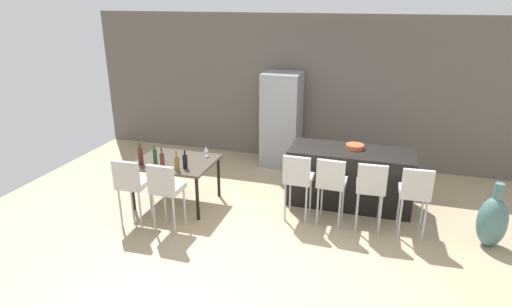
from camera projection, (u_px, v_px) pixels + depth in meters
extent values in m
plane|color=tan|center=(299.00, 222.00, 6.43)|extent=(10.00, 10.00, 0.00)
cube|color=#665B51|center=(330.00, 91.00, 8.35)|extent=(10.00, 0.12, 2.90)
cube|color=black|center=(350.00, 177.00, 6.88)|extent=(1.94, 0.78, 0.92)
cube|color=beige|center=(299.00, 178.00, 6.37)|extent=(0.41, 0.41, 0.08)
cube|color=beige|center=(297.00, 169.00, 6.14)|extent=(0.40, 0.07, 0.36)
cylinder|color=#B2B2B7|center=(290.00, 193.00, 6.68)|extent=(0.03, 0.03, 0.61)
cylinder|color=#B2B2B7|center=(310.00, 196.00, 6.58)|extent=(0.03, 0.03, 0.61)
cylinder|color=#B2B2B7|center=(285.00, 202.00, 6.39)|extent=(0.03, 0.03, 0.61)
cylinder|color=#B2B2B7|center=(306.00, 205.00, 6.30)|extent=(0.03, 0.03, 0.61)
cube|color=beige|center=(332.00, 182.00, 6.23)|extent=(0.42, 0.42, 0.08)
cube|color=beige|center=(331.00, 172.00, 6.01)|extent=(0.40, 0.08, 0.36)
cylinder|color=#B2B2B7|center=(322.00, 197.00, 6.55)|extent=(0.03, 0.03, 0.61)
cylinder|color=#B2B2B7|center=(343.00, 200.00, 6.45)|extent=(0.03, 0.03, 0.61)
cylinder|color=#B2B2B7|center=(318.00, 206.00, 6.26)|extent=(0.03, 0.03, 0.61)
cylinder|color=#B2B2B7|center=(339.00, 210.00, 6.16)|extent=(0.03, 0.03, 0.61)
cube|color=beige|center=(371.00, 187.00, 6.08)|extent=(0.42, 0.42, 0.08)
cube|color=beige|center=(372.00, 177.00, 5.85)|extent=(0.40, 0.09, 0.36)
cylinder|color=#B2B2B7|center=(357.00, 202.00, 6.38)|extent=(0.03, 0.03, 0.61)
cylinder|color=#B2B2B7|center=(379.00, 205.00, 6.31)|extent=(0.03, 0.03, 0.61)
cylinder|color=#B2B2B7|center=(357.00, 212.00, 6.09)|extent=(0.03, 0.03, 0.61)
cylinder|color=#B2B2B7|center=(380.00, 215.00, 6.02)|extent=(0.03, 0.03, 0.61)
cube|color=beige|center=(414.00, 192.00, 5.92)|extent=(0.42, 0.42, 0.08)
cube|color=beige|center=(418.00, 182.00, 5.69)|extent=(0.40, 0.08, 0.36)
cylinder|color=#B2B2B7|center=(399.00, 208.00, 6.22)|extent=(0.03, 0.03, 0.61)
cylinder|color=#B2B2B7|center=(422.00, 210.00, 6.15)|extent=(0.03, 0.03, 0.61)
cylinder|color=#B2B2B7|center=(400.00, 218.00, 5.93)|extent=(0.03, 0.03, 0.61)
cylinder|color=#B2B2B7|center=(424.00, 221.00, 5.86)|extent=(0.03, 0.03, 0.61)
cube|color=#4C4238|center=(175.00, 162.00, 6.80)|extent=(1.23, 0.97, 0.04)
cylinder|color=black|center=(160.00, 169.00, 7.47)|extent=(0.05, 0.05, 0.70)
cylinder|color=black|center=(219.00, 177.00, 7.16)|extent=(0.05, 0.05, 0.70)
cylinder|color=black|center=(133.00, 189.00, 6.70)|extent=(0.05, 0.05, 0.70)
cylinder|color=black|center=(197.00, 199.00, 6.40)|extent=(0.05, 0.05, 0.70)
cube|color=beige|center=(134.00, 183.00, 6.20)|extent=(0.42, 0.42, 0.08)
cube|color=beige|center=(126.00, 174.00, 5.97)|extent=(0.40, 0.08, 0.36)
cylinder|color=#B2B2B7|center=(132.00, 199.00, 6.50)|extent=(0.03, 0.03, 0.61)
cylinder|color=#B2B2B7|center=(151.00, 201.00, 6.43)|extent=(0.03, 0.03, 0.61)
cylinder|color=#B2B2B7|center=(120.00, 208.00, 6.21)|extent=(0.03, 0.03, 0.61)
cylinder|color=#B2B2B7|center=(140.00, 211.00, 6.14)|extent=(0.03, 0.03, 0.61)
cube|color=beige|center=(168.00, 188.00, 6.05)|extent=(0.40, 0.40, 0.08)
cube|color=beige|center=(160.00, 178.00, 5.82)|extent=(0.40, 0.06, 0.36)
cylinder|color=#B2B2B7|center=(165.00, 203.00, 6.35)|extent=(0.03, 0.03, 0.61)
cylinder|color=#B2B2B7|center=(185.00, 206.00, 6.26)|extent=(0.03, 0.03, 0.61)
cylinder|color=#B2B2B7|center=(154.00, 213.00, 6.07)|extent=(0.03, 0.03, 0.61)
cylinder|color=#B2B2B7|center=(174.00, 216.00, 5.98)|extent=(0.03, 0.03, 0.61)
cylinder|color=#194723|center=(155.00, 157.00, 6.62)|extent=(0.07, 0.07, 0.24)
cylinder|color=#194723|center=(154.00, 147.00, 6.57)|extent=(0.02, 0.02, 0.06)
cylinder|color=brown|center=(177.00, 163.00, 6.40)|extent=(0.07, 0.07, 0.21)
cylinder|color=brown|center=(176.00, 154.00, 6.34)|extent=(0.02, 0.02, 0.10)
cylinder|color=#471E19|center=(162.00, 162.00, 6.39)|extent=(0.07, 0.07, 0.26)
cylinder|color=#471E19|center=(161.00, 151.00, 6.33)|extent=(0.02, 0.02, 0.10)
cylinder|color=black|center=(185.00, 162.00, 6.45)|extent=(0.07, 0.07, 0.21)
cylinder|color=black|center=(185.00, 153.00, 6.40)|extent=(0.03, 0.03, 0.08)
cylinder|color=#471E19|center=(141.00, 157.00, 6.60)|extent=(0.08, 0.08, 0.26)
cylinder|color=#471E19|center=(139.00, 146.00, 6.54)|extent=(0.03, 0.03, 0.09)
cylinder|color=silver|center=(206.00, 156.00, 6.98)|extent=(0.06, 0.06, 0.00)
cylinder|color=silver|center=(206.00, 154.00, 6.96)|extent=(0.01, 0.01, 0.08)
cone|color=silver|center=(206.00, 149.00, 6.93)|extent=(0.07, 0.07, 0.09)
cube|color=#939699|center=(282.00, 120.00, 8.38)|extent=(0.72, 0.68, 1.84)
cylinder|color=#C6512D|center=(355.00, 146.00, 6.78)|extent=(0.29, 0.29, 0.07)
ellipsoid|color=#47706B|center=(492.00, 222.00, 5.72)|extent=(0.38, 0.38, 0.72)
cylinder|color=#47706B|center=(499.00, 191.00, 5.56)|extent=(0.11, 0.11, 0.22)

